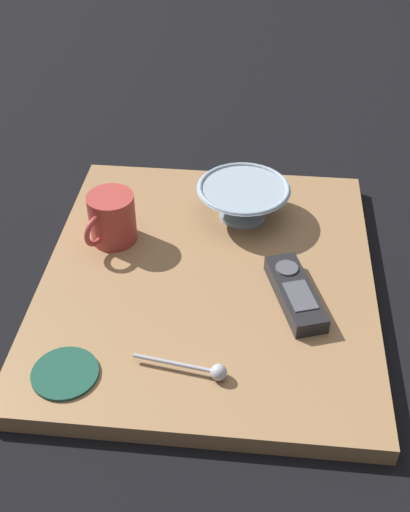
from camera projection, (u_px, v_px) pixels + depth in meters
name	position (u px, v px, depth m)	size (l,w,h in m)	color
ground_plane	(208.00, 287.00, 1.06)	(6.00, 6.00, 0.00)	black
table	(208.00, 280.00, 1.05)	(0.61, 0.54, 0.03)	#936D47
cereal_bowl	(243.00, 199.00, 1.13)	(0.17, 0.17, 0.06)	#8C9EAD
coffee_mug	(112.00, 218.00, 1.08)	(0.11, 0.08, 0.09)	#A53833
teaspoon	(208.00, 370.00, 0.87)	(0.03, 0.13, 0.02)	#A3A5B2
tv_remote_near	(295.00, 293.00, 0.98)	(0.17, 0.10, 0.03)	black
drink_coaster	(65.00, 373.00, 0.87)	(0.09, 0.09, 0.01)	#194738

